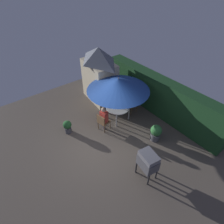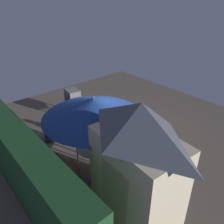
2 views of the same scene
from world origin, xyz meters
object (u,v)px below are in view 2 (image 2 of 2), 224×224
(garden_shed, at_px, (137,165))
(patio_umbrella, at_px, (94,108))
(bbq_grill, at_px, (73,98))
(potted_plant_by_shed, at_px, (50,130))
(person_in_red, at_px, (115,130))
(potted_plant_by_grill, at_px, (162,135))
(chair_near_shed, at_px, (117,135))
(patio_table, at_px, (95,147))
(chair_far_side, at_px, (66,166))

(garden_shed, relative_size, patio_umbrella, 1.05)
(bbq_grill, xyz_separation_m, potted_plant_by_shed, (-1.03, 1.64, -0.43))
(patio_umbrella, height_order, person_in_red, patio_umbrella)
(bbq_grill, distance_m, potted_plant_by_grill, 4.03)
(garden_shed, distance_m, patio_umbrella, 2.10)
(bbq_grill, bearing_deg, chair_near_shed, 177.00)
(patio_table, xyz_separation_m, chair_far_side, (0.01, 1.02, -0.14))
(patio_table, bearing_deg, potted_plant_by_grill, -104.68)
(bbq_grill, height_order, potted_plant_by_shed, bbq_grill)
(patio_table, height_order, bbq_grill, bbq_grill)
(garden_shed, height_order, bbq_grill, garden_shed)
(patio_table, xyz_separation_m, chair_near_shed, (0.21, -1.05, -0.14))
(patio_umbrella, height_order, potted_plant_by_shed, patio_umbrella)
(patio_table, distance_m, potted_plant_by_grill, 2.54)
(patio_table, bearing_deg, patio_umbrella, 161.57)
(potted_plant_by_shed, height_order, potted_plant_by_grill, potted_plant_by_shed)
(patio_table, height_order, patio_umbrella, patio_umbrella)
(potted_plant_by_grill, bearing_deg, patio_umbrella, 75.32)
(chair_far_side, bearing_deg, garden_shed, -161.76)
(patio_table, height_order, chair_far_side, chair_far_side)
(potted_plant_by_shed, bearing_deg, potted_plant_by_grill, -134.02)
(chair_far_side, xyz_separation_m, potted_plant_by_grill, (-0.65, -3.46, -0.16))
(chair_near_shed, bearing_deg, chair_far_side, 95.50)
(patio_table, relative_size, chair_near_shed, 1.27)
(garden_shed, relative_size, bbq_grill, 2.51)
(potted_plant_by_grill, bearing_deg, person_in_red, 60.51)
(patio_table, relative_size, patio_umbrella, 0.40)
(potted_plant_by_shed, bearing_deg, bbq_grill, -57.95)
(person_in_red, bearing_deg, patio_table, 101.21)
(bbq_grill, relative_size, potted_plant_by_shed, 1.51)
(chair_near_shed, distance_m, potted_plant_by_shed, 2.43)
(bbq_grill, bearing_deg, patio_umbrella, 159.07)
(patio_umbrella, distance_m, bbq_grill, 3.58)
(chair_far_side, distance_m, person_in_red, 2.01)
(bbq_grill, distance_m, chair_far_side, 3.87)
(patio_umbrella, distance_m, chair_near_shed, 1.83)
(chair_far_side, height_order, potted_plant_by_grill, chair_far_side)
(garden_shed, xyz_separation_m, person_in_red, (2.21, -1.32, -0.75))
(patio_umbrella, distance_m, chair_far_side, 1.79)
(patio_umbrella, distance_m, potted_plant_by_shed, 2.69)
(person_in_red, bearing_deg, patio_umbrella, 101.21)
(person_in_red, bearing_deg, potted_plant_by_shed, 35.78)
(chair_near_shed, bearing_deg, patio_table, 101.21)
(chair_far_side, relative_size, potted_plant_by_shed, 1.13)
(garden_shed, xyz_separation_m, potted_plant_by_grill, (1.38, -2.79, -1.17))
(patio_umbrella, bearing_deg, person_in_red, -78.79)
(garden_shed, height_order, patio_table, garden_shed)
(patio_table, xyz_separation_m, potted_plant_by_shed, (2.13, 0.43, -0.25))
(potted_plant_by_grill, distance_m, person_in_red, 1.74)
(person_in_red, bearing_deg, chair_near_shed, -78.79)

